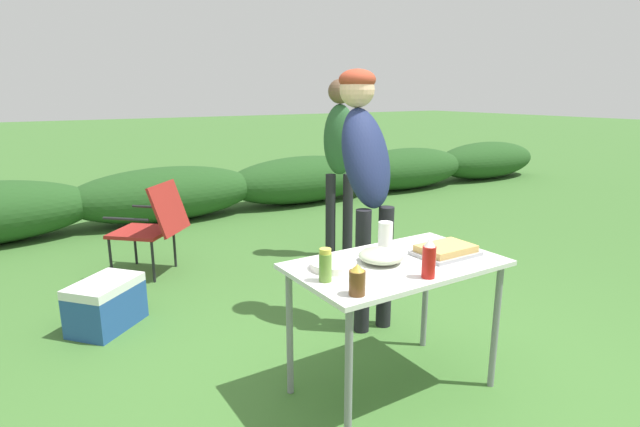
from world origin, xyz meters
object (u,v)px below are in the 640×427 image
Objects in this scene: folding_table at (396,276)px; camp_chair_green_behind_table at (152,223)px; standing_person_in_olive_jacket at (365,163)px; relish_jar at (325,265)px; standing_person_in_navy_coat at (340,149)px; beer_bottle at (357,280)px; plate_stack at (333,265)px; paper_cup_stack at (385,236)px; mixing_bowl at (381,256)px; cooler_box at (106,304)px; ketchup_bottle at (429,259)px; food_tray at (446,250)px.

folding_table is 1.32× the size of camp_chair_green_behind_table.
folding_table is 0.98m from standing_person_in_olive_jacket.
standing_person_in_navy_coat is at bearing 54.20° from relish_jar.
folding_table is 0.51m from beer_bottle.
plate_stack is at bearing -93.24° from standing_person_in_navy_coat.
plate_stack is at bearing -166.93° from paper_cup_stack.
beer_bottle is 0.17× the size of camp_chair_green_behind_table.
relish_jar is (-0.46, -0.03, 0.15)m from folding_table.
standing_person_in_olive_jacket reaches higher than standing_person_in_navy_coat.
plate_stack is 0.28× the size of camp_chair_green_behind_table.
folding_table is at bearing -31.28° from mixing_bowl.
paper_cup_stack is at bearing 13.07° from plate_stack.
standing_person_in_navy_coat is (1.12, 2.02, 0.29)m from mixing_bowl.
beer_bottle is 0.08× the size of standing_person_in_navy_coat.
beer_bottle is at bearing -90.91° from standing_person_in_navy_coat.
ketchup_bottle is at bearing -98.95° from cooler_box.
paper_cup_stack is 2.13m from standing_person_in_navy_coat.
folding_table is 0.64× the size of standing_person_in_navy_coat.
camp_chair_green_behind_table is at bearing 102.49° from ketchup_bottle.
beer_bottle is (-0.36, -0.28, 0.03)m from mixing_bowl.
food_tray is at bearing 31.52° from ketchup_bottle.
standing_person_in_navy_coat is (1.48, 2.30, 0.26)m from beer_bottle.
cooler_box is at bearing -137.26° from standing_person_in_navy_coat.
folding_table is 4.74× the size of plate_stack.
plate_stack is 2.43m from standing_person_in_navy_coat.
ketchup_bottle reaches higher than plate_stack.
standing_person_in_navy_coat reaches higher than camp_chair_green_behind_table.
camp_chair_green_behind_table is at bearing 104.02° from folding_table.
standing_person_in_navy_coat is (1.05, 2.07, 0.40)m from folding_table.
plate_stack is 1.17× the size of ketchup_bottle.
standing_person_in_olive_jacket reaches higher than ketchup_bottle.
beer_bottle is at bearing 178.32° from ketchup_bottle.
standing_person_in_olive_jacket is at bearing 58.63° from mixing_bowl.
plate_stack is (-0.63, 0.15, -0.01)m from food_tray.
relish_jar is at bearing 153.15° from ketchup_bottle.
standing_person_in_navy_coat is 3.00× the size of cooler_box.
standing_person_in_olive_jacket is at bearing -107.51° from camp_chair_green_behind_table.
standing_person_in_navy_coat reaches higher than plate_stack.
beer_bottle is at bearing -139.93° from paper_cup_stack.
mixing_bowl is 1.18× the size of ketchup_bottle.
plate_stack is 0.13× the size of standing_person_in_olive_jacket.
food_tray is 1.41× the size of mixing_bowl.
plate_stack is 1.43× the size of paper_cup_stack.
standing_person_in_olive_jacket is at bearing 43.84° from plate_stack.
beer_bottle is at bearing -108.68° from cooler_box.
plate_stack is at bearing -130.36° from camp_chair_green_behind_table.
paper_cup_stack is (0.08, 0.19, 0.16)m from folding_table.
folding_table is at bearing -112.57° from paper_cup_stack.
standing_person_in_navy_coat reaches higher than ketchup_bottle.
standing_person_in_olive_jacket is (0.30, 0.58, 0.31)m from paper_cup_stack.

